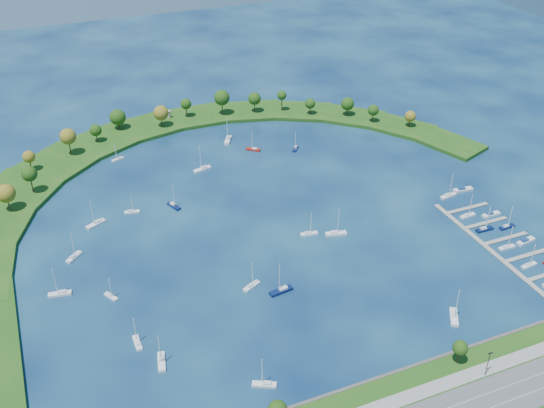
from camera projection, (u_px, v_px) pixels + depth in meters
name	position (u px, v px, depth m)	size (l,w,h in m)	color
ground	(266.00, 219.00, 286.41)	(700.00, 700.00, 0.00)	#071743
breakwater	(141.00, 187.00, 308.84)	(286.74, 247.64, 2.00)	#1B4B14
breakwater_trees	(163.00, 130.00, 340.61)	(243.49, 92.81, 15.28)	#382314
harbor_tower	(169.00, 114.00, 374.00)	(2.60, 2.60, 4.51)	gray
dock_system	(508.00, 249.00, 266.38)	(24.28, 82.00, 1.60)	gray
moored_boat_0	(454.00, 316.00, 230.36)	(7.39, 9.50, 14.05)	white
moored_boat_1	(336.00, 233.00, 275.45)	(9.60, 4.57, 13.61)	white
moored_boat_2	(118.00, 159.00, 334.07)	(6.91, 3.95, 9.80)	white
moored_boat_3	(251.00, 285.00, 245.24)	(7.99, 5.43, 11.51)	white
moored_boat_4	(264.00, 384.00, 203.39)	(8.07, 5.62, 11.67)	white
moored_boat_5	(295.00, 148.00, 344.54)	(5.79, 7.08, 10.61)	#0A1742
moored_boat_6	(203.00, 169.00, 324.59)	(9.81, 4.97, 13.89)	white
moored_boat_7	(96.00, 223.00, 281.86)	(9.44, 6.51, 13.63)	white
moored_boat_8	(228.00, 139.00, 353.15)	(7.13, 9.91, 14.41)	white
moored_boat_9	(253.00, 149.00, 343.51)	(7.42, 6.79, 11.57)	maroon
moored_boat_10	(174.00, 205.00, 294.71)	(5.03, 8.46, 12.02)	#0A1742
moored_boat_11	(74.00, 256.00, 261.12)	(7.55, 7.30, 12.07)	white
moored_boat_12	(161.00, 361.00, 211.79)	(4.15, 9.03, 12.81)	white
moored_boat_13	(309.00, 233.00, 275.45)	(7.81, 3.15, 11.15)	white
moored_boat_14	(132.00, 211.00, 290.52)	(7.11, 3.12, 10.11)	white
moored_boat_15	(111.00, 296.00, 240.16)	(4.70, 6.55, 9.51)	white
moored_boat_16	(60.00, 293.00, 241.35)	(8.93, 3.86, 12.70)	white
moored_boat_17	(281.00, 290.00, 242.80)	(9.75, 3.92, 13.93)	#0A1742
moored_boat_18	(137.00, 342.00, 219.20)	(2.19, 7.60, 11.15)	white
docked_boat_2	(529.00, 265.00, 256.50)	(7.45, 2.82, 10.69)	white
docked_boat_4	(507.00, 247.00, 266.96)	(7.56, 2.28, 11.04)	white
docked_boat_5	(526.00, 241.00, 270.72)	(9.59, 3.99, 1.90)	white
docked_boat_6	(485.00, 229.00, 278.29)	(8.30, 2.40, 12.16)	#0A1742
docked_boat_7	(507.00, 226.00, 280.02)	(7.75, 2.56, 11.23)	#0A1742
docked_boat_8	(468.00, 215.00, 287.61)	(7.89, 2.81, 11.36)	white
docked_boat_9	(491.00, 214.00, 288.48)	(9.02, 2.74, 1.83)	white
docked_boat_10	(448.00, 195.00, 302.31)	(8.93, 3.71, 12.74)	white
docked_boat_11	(463.00, 189.00, 307.25)	(10.01, 3.69, 2.00)	white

